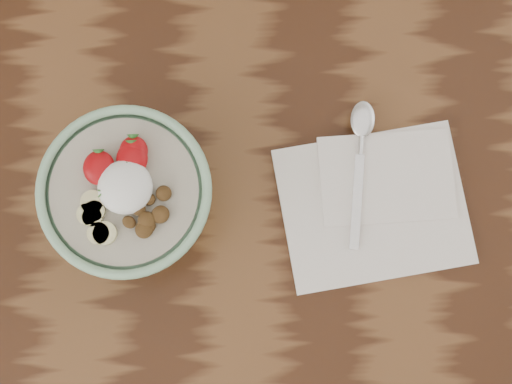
% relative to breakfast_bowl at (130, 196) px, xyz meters
% --- Properties ---
extents(table, '(1.60, 0.90, 0.75)m').
position_rel_breakfast_bowl_xyz_m(table, '(0.23, -0.04, -0.16)').
color(table, '#351B0D').
rests_on(table, ground).
extents(breakfast_bowl, '(0.20, 0.20, 0.14)m').
position_rel_breakfast_bowl_xyz_m(breakfast_bowl, '(0.00, 0.00, 0.00)').
color(breakfast_bowl, '#87B690').
rests_on(breakfast_bowl, table).
extents(napkin, '(0.25, 0.21, 0.01)m').
position_rel_breakfast_bowl_xyz_m(napkin, '(0.30, -0.01, -0.06)').
color(napkin, white).
rests_on(napkin, table).
extents(spoon, '(0.04, 0.19, 0.01)m').
position_rel_breakfast_bowl_xyz_m(spoon, '(0.28, 0.07, -0.05)').
color(spoon, silver).
rests_on(spoon, napkin).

